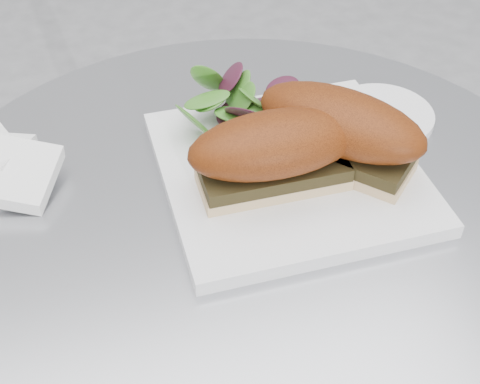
# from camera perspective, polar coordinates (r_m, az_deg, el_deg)

# --- Properties ---
(table) EXTENTS (0.70, 0.70, 0.73)m
(table) POSITION_cam_1_polar(r_m,az_deg,el_deg) (0.84, 0.81, -14.19)
(table) COLOR #B6B7BD
(table) RESTS_ON ground
(plate) EXTENTS (0.26, 0.26, 0.02)m
(plate) POSITION_cam_1_polar(r_m,az_deg,el_deg) (0.70, 4.17, 1.82)
(plate) COLOR white
(plate) RESTS_ON table
(sandwich_left) EXTENTS (0.17, 0.08, 0.08)m
(sandwich_left) POSITION_cam_1_polar(r_m,az_deg,el_deg) (0.64, 2.94, 3.48)
(sandwich_left) COLOR tan
(sandwich_left) RESTS_ON plate
(sandwich_right) EXTENTS (0.18, 0.19, 0.08)m
(sandwich_right) POSITION_cam_1_polar(r_m,az_deg,el_deg) (0.68, 8.52, 5.36)
(sandwich_right) COLOR tan
(sandwich_right) RESTS_ON plate
(salad) EXTENTS (0.11, 0.11, 0.05)m
(salad) POSITION_cam_1_polar(r_m,az_deg,el_deg) (0.73, 0.22, 7.22)
(salad) COLOR #45892C
(salad) RESTS_ON plate
(saucer) EXTENTS (0.12, 0.12, 0.01)m
(saucer) POSITION_cam_1_polar(r_m,az_deg,el_deg) (0.79, 12.00, 6.39)
(saucer) COLOR white
(saucer) RESTS_ON table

